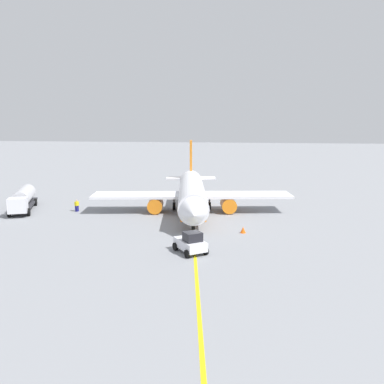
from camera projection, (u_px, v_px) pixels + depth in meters
ground_plane at (192, 213)px, 57.25m from camera, size 400.00×400.00×0.00m
airplane at (192, 194)px, 57.27m from camera, size 29.54×28.76×9.68m
fuel_tanker at (23, 199)px, 58.56m from camera, size 11.26×6.46×3.15m
pushback_tug at (191, 243)px, 39.55m from camera, size 4.10×3.87×2.20m
refueling_worker at (77, 206)px, 57.98m from camera, size 0.61×0.50×1.71m
safety_cone_nose at (243, 230)px, 46.78m from camera, size 0.66×0.66×0.73m
taxi_line_marking at (192, 213)px, 57.25m from camera, size 76.50×12.60×0.01m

